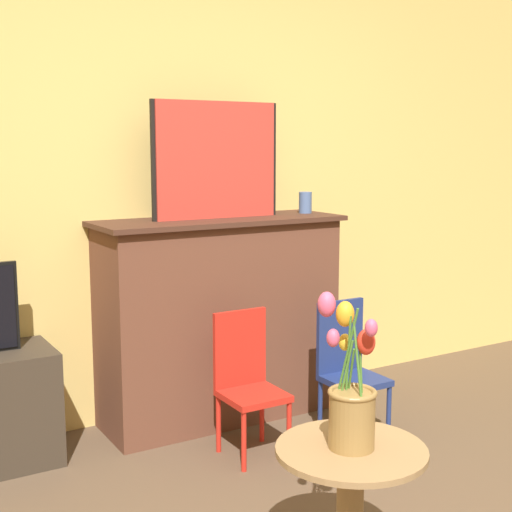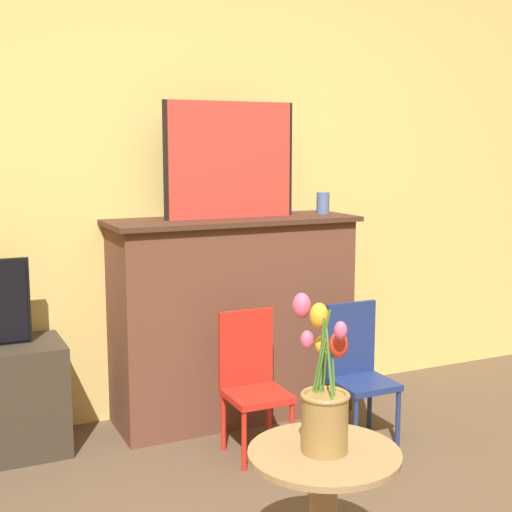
# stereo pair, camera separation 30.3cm
# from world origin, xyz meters

# --- Properties ---
(wall_back) EXTENTS (8.00, 0.06, 2.70)m
(wall_back) POSITION_xyz_m (0.00, 2.13, 1.35)
(wall_back) COLOR #E0BC66
(wall_back) RESTS_ON ground
(fireplace_mantel) EXTENTS (1.31, 0.46, 1.07)m
(fireplace_mantel) POSITION_xyz_m (0.18, 1.89, 0.55)
(fireplace_mantel) COLOR brown
(fireplace_mantel) RESTS_ON ground
(painting) EXTENTS (0.71, 0.03, 0.60)m
(painting) POSITION_xyz_m (0.18, 1.89, 1.37)
(painting) COLOR black
(painting) RESTS_ON fireplace_mantel
(mantel_candle) EXTENTS (0.07, 0.07, 0.12)m
(mantel_candle) POSITION_xyz_m (0.73, 1.89, 1.13)
(mantel_candle) COLOR #4C6699
(mantel_candle) RESTS_ON fireplace_mantel
(chair_red) EXTENTS (0.28, 0.28, 0.68)m
(chair_red) POSITION_xyz_m (0.08, 1.42, 0.37)
(chair_red) COLOR red
(chair_red) RESTS_ON ground
(chair_blue) EXTENTS (0.28, 0.28, 0.68)m
(chair_blue) POSITION_xyz_m (0.63, 1.35, 0.37)
(chair_blue) COLOR navy
(chair_blue) RESTS_ON ground
(side_table) EXTENTS (0.49, 0.49, 0.50)m
(side_table) POSITION_xyz_m (-0.18, 0.32, 0.32)
(side_table) COLOR #99754C
(side_table) RESTS_ON ground
(vase_tulips) EXTENTS (0.16, 0.23, 0.49)m
(vase_tulips) POSITION_xyz_m (-0.18, 0.32, 0.66)
(vase_tulips) COLOR olive
(vase_tulips) RESTS_ON side_table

